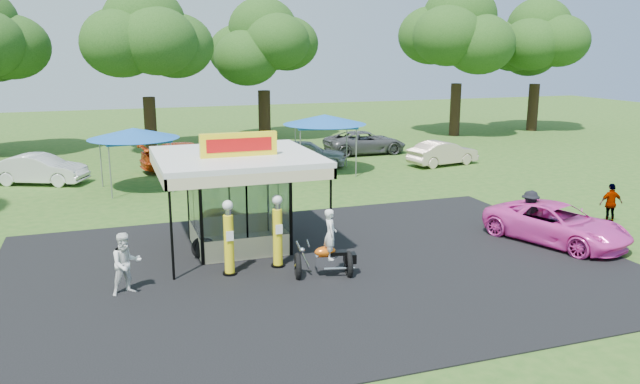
% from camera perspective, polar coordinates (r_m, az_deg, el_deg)
% --- Properties ---
extents(ground, '(120.00, 120.00, 0.00)m').
position_cam_1_polar(ground, '(18.50, 2.00, -9.01)').
color(ground, '#2A551A').
rests_on(ground, ground).
extents(asphalt_apron, '(20.00, 14.00, 0.04)m').
position_cam_1_polar(asphalt_apron, '(20.24, -0.06, -6.95)').
color(asphalt_apron, black).
rests_on(asphalt_apron, ground).
extents(gas_station_kiosk, '(5.40, 5.40, 4.18)m').
position_cam_1_polar(gas_station_kiosk, '(22.00, -7.57, -0.63)').
color(gas_station_kiosk, white).
rests_on(gas_station_kiosk, ground).
extents(gas_pump_left, '(0.45, 0.45, 2.42)m').
position_cam_1_polar(gas_pump_left, '(19.50, -8.33, -4.35)').
color(gas_pump_left, black).
rests_on(gas_pump_left, ground).
extents(gas_pump_right, '(0.45, 0.45, 2.42)m').
position_cam_1_polar(gas_pump_right, '(20.04, -3.90, -3.76)').
color(gas_pump_right, black).
rests_on(gas_pump_right, ground).
extents(motorcycle, '(1.98, 1.24, 2.26)m').
position_cam_1_polar(motorcycle, '(19.27, 0.73, -5.30)').
color(motorcycle, black).
rests_on(motorcycle, ground).
extents(spare_tires, '(0.93, 0.66, 0.76)m').
position_cam_1_polar(spare_tires, '(21.38, -10.58, -5.08)').
color(spare_tires, black).
rests_on(spare_tires, ground).
extents(a_frame_sign, '(0.48, 0.45, 0.84)m').
position_cam_1_polar(a_frame_sign, '(23.94, 22.41, -3.76)').
color(a_frame_sign, '#593819').
rests_on(a_frame_sign, ground).
extents(kiosk_car, '(2.82, 1.13, 0.96)m').
position_cam_1_polar(kiosk_car, '(24.42, -8.54, -2.44)').
color(kiosk_car, yellow).
rests_on(kiosk_car, ground).
extents(pink_sedan, '(4.00, 5.69, 1.44)m').
position_cam_1_polar(pink_sedan, '(24.19, 20.83, -2.73)').
color(pink_sedan, '#FD44C1').
rests_on(pink_sedan, ground).
extents(spectator_west, '(1.07, 0.94, 1.84)m').
position_cam_1_polar(spectator_west, '(18.77, -17.32, -6.28)').
color(spectator_west, white).
rests_on(spectator_west, ground).
extents(spectator_east_a, '(1.36, 1.12, 1.82)m').
position_cam_1_polar(spectator_east_a, '(24.38, 18.60, -1.97)').
color(spectator_east_a, black).
rests_on(spectator_east_a, ground).
extents(spectator_east_b, '(1.03, 0.60, 1.64)m').
position_cam_1_polar(spectator_east_b, '(27.72, 25.06, -0.95)').
color(spectator_east_b, gray).
rests_on(spectator_east_b, ground).
extents(bg_car_a, '(4.98, 3.45, 1.56)m').
position_cam_1_polar(bg_car_a, '(35.54, -24.24, 1.91)').
color(bg_car_a, silver).
rests_on(bg_car_a, ground).
extents(bg_car_b, '(5.81, 3.02, 1.61)m').
position_cam_1_polar(bg_car_b, '(36.92, -11.85, 3.21)').
color(bg_car_b, '#BD3A0E').
rests_on(bg_car_b, ground).
extents(bg_car_c, '(5.20, 3.33, 1.65)m').
position_cam_1_polar(bg_car_c, '(36.97, -1.38, 3.54)').
color(bg_car_c, '#AAABAF').
rests_on(bg_car_c, ground).
extents(bg_car_d, '(5.49, 2.53, 1.53)m').
position_cam_1_polar(bg_car_d, '(41.87, 4.15, 4.55)').
color(bg_car_d, '#4C4C4E').
rests_on(bg_car_d, ground).
extents(bg_car_e, '(4.65, 2.34, 1.46)m').
position_cam_1_polar(bg_car_e, '(38.42, 11.17, 3.51)').
color(bg_car_e, beige).
rests_on(bg_car_e, ground).
extents(tent_west, '(4.44, 4.44, 3.10)m').
position_cam_1_polar(tent_west, '(32.13, -16.68, 5.12)').
color(tent_west, gray).
rests_on(tent_west, ground).
extents(tent_east, '(4.71, 4.71, 3.29)m').
position_cam_1_polar(tent_east, '(35.26, 0.43, 6.60)').
color(tent_east, gray).
rests_on(tent_east, ground).
extents(oak_far_c, '(9.02, 9.02, 10.63)m').
position_cam_1_polar(oak_far_c, '(43.06, -15.63, 12.33)').
color(oak_far_c, black).
rests_on(oak_far_c, ground).
extents(oak_far_d, '(8.72, 8.72, 10.38)m').
position_cam_1_polar(oak_far_d, '(48.39, -5.22, 12.63)').
color(oak_far_d, black).
rests_on(oak_far_d, ground).
extents(oak_far_e, '(9.70, 9.70, 11.55)m').
position_cam_1_polar(oak_far_e, '(51.37, 12.55, 13.25)').
color(oak_far_e, black).
rests_on(oak_far_e, ground).
extents(oak_far_f, '(8.91, 8.91, 10.73)m').
position_cam_1_polar(oak_far_f, '(56.37, 19.27, 12.31)').
color(oak_far_f, black).
rests_on(oak_far_f, ground).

